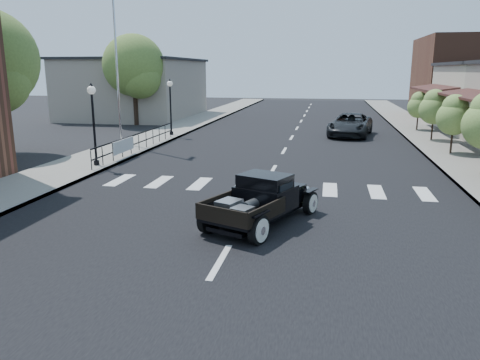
# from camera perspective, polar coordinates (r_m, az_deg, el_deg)

# --- Properties ---
(ground) EXTENTS (120.00, 120.00, 0.00)m
(ground) POSITION_cam_1_polar(r_m,az_deg,el_deg) (13.31, 0.47, -5.01)
(ground) COLOR black
(ground) RESTS_ON ground
(road) EXTENTS (14.00, 80.00, 0.02)m
(road) POSITION_cam_1_polar(r_m,az_deg,el_deg) (27.85, 5.98, 4.57)
(road) COLOR black
(road) RESTS_ON ground
(road_markings) EXTENTS (12.00, 60.00, 0.06)m
(road_markings) POSITION_cam_1_polar(r_m,az_deg,el_deg) (22.94, 4.92, 2.71)
(road_markings) COLOR silver
(road_markings) RESTS_ON ground
(sidewalk_left) EXTENTS (3.00, 80.00, 0.15)m
(sidewalk_left) POSITION_cam_1_polar(r_m,az_deg,el_deg) (29.75, -10.61, 5.10)
(sidewalk_left) COLOR gray
(sidewalk_left) RESTS_ON ground
(sidewalk_right) EXTENTS (3.00, 80.00, 0.15)m
(sidewalk_right) POSITION_cam_1_polar(r_m,az_deg,el_deg) (28.44, 23.35, 3.87)
(sidewalk_right) COLOR gray
(sidewalk_right) RESTS_ON ground
(low_building_left) EXTENTS (10.00, 12.00, 5.00)m
(low_building_left) POSITION_cam_1_polar(r_m,az_deg,el_deg) (44.00, -12.60, 10.75)
(low_building_left) COLOR gray
(low_building_left) RESTS_ON ground
(railing) EXTENTS (0.08, 10.00, 1.00)m
(railing) POSITION_cam_1_polar(r_m,az_deg,el_deg) (24.64, -12.24, 4.72)
(railing) COLOR black
(railing) RESTS_ON sidewalk_left
(banner) EXTENTS (0.04, 2.20, 0.60)m
(banner) POSITION_cam_1_polar(r_m,az_deg,el_deg) (22.83, -13.97, 3.47)
(banner) COLOR silver
(banner) RESTS_ON sidewalk_left
(lamp_post_b) EXTENTS (0.36, 0.36, 3.51)m
(lamp_post_b) POSITION_cam_1_polar(r_m,az_deg,el_deg) (21.03, -17.39, 6.45)
(lamp_post_b) COLOR black
(lamp_post_b) RESTS_ON sidewalk_left
(lamp_post_c) EXTENTS (0.36, 0.36, 3.51)m
(lamp_post_c) POSITION_cam_1_polar(r_m,az_deg,el_deg) (30.18, -8.46, 8.79)
(lamp_post_c) COLOR black
(lamp_post_c) RESTS_ON sidewalk_left
(flagpole) EXTENTS (0.12, 0.12, 11.48)m
(flagpole) POSITION_cam_1_polar(r_m,az_deg,el_deg) (27.04, -14.98, 16.46)
(flagpole) COLOR silver
(flagpole) RESTS_ON sidewalk_left
(big_tree_far) EXTENTS (4.68, 4.68, 6.88)m
(big_tree_far) POSITION_cam_1_polar(r_m,az_deg,el_deg) (37.47, -12.74, 11.80)
(big_tree_far) COLOR #547030
(big_tree_far) RESTS_ON ground
(small_tree_c) EXTENTS (1.67, 1.67, 2.78)m
(small_tree_c) POSITION_cam_1_polar(r_m,az_deg,el_deg) (25.47, 24.55, 6.12)
(small_tree_c) COLOR olive
(small_tree_c) RESTS_ON sidewalk_right
(small_tree_d) EXTENTS (1.71, 1.71, 2.84)m
(small_tree_d) POSITION_cam_1_polar(r_m,az_deg,el_deg) (29.98, 22.51, 7.27)
(small_tree_d) COLOR olive
(small_tree_d) RESTS_ON sidewalk_right
(small_tree_e) EXTENTS (1.50, 1.50, 2.50)m
(small_tree_e) POSITION_cam_1_polar(r_m,az_deg,el_deg) (34.79, 20.90, 7.81)
(small_tree_e) COLOR olive
(small_tree_e) RESTS_ON sidewalk_right
(hotrod_pickup) EXTENTS (3.33, 4.48, 1.41)m
(hotrod_pickup) POSITION_cam_1_polar(r_m,az_deg,el_deg) (12.89, 2.63, -2.37)
(hotrod_pickup) COLOR black
(hotrod_pickup) RESTS_ON ground
(second_car) EXTENTS (3.26, 5.56, 1.45)m
(second_car) POSITION_cam_1_polar(r_m,az_deg,el_deg) (31.20, 13.31, 6.55)
(second_car) COLOR black
(second_car) RESTS_ON ground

